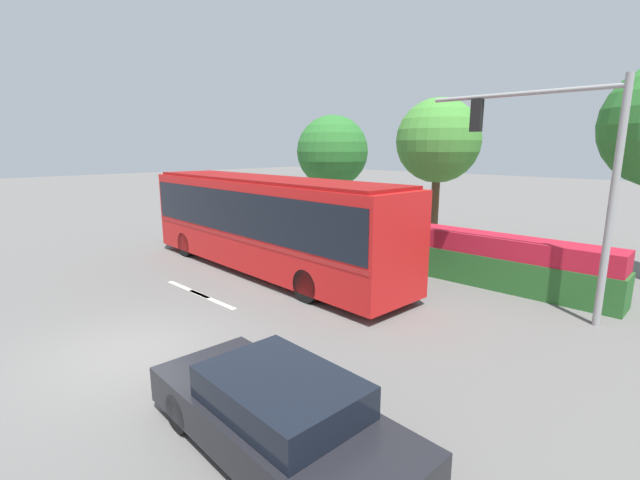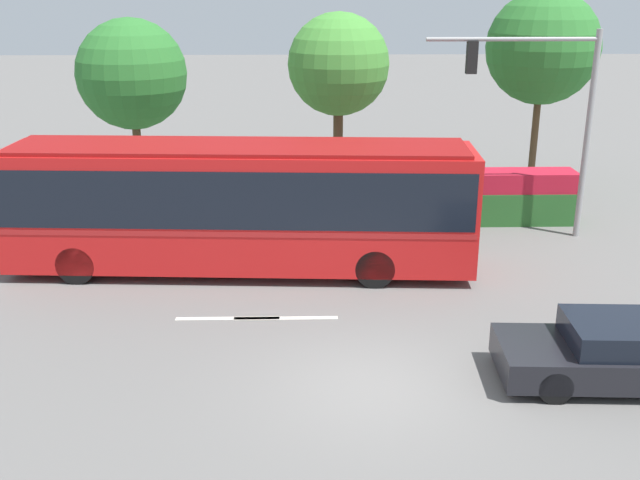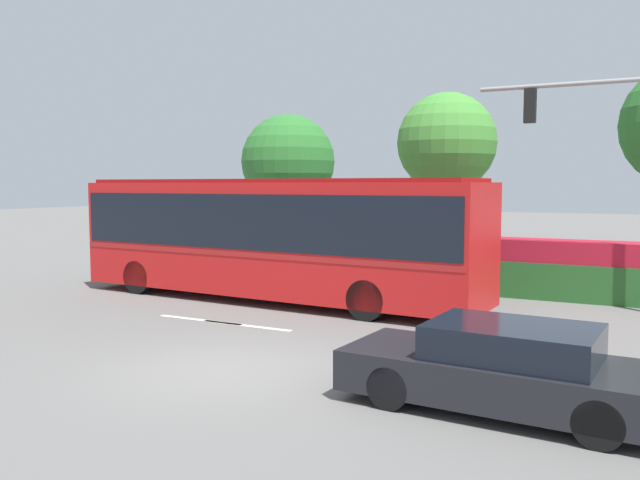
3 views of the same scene
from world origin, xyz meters
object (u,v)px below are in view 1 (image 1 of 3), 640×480
city_bus (265,219)px  street_tree_left (333,152)px  traffic_light_pole (563,162)px  sedan_foreground (278,415)px  street_tree_centre (438,141)px

city_bus → street_tree_left: (-4.46, 8.54, 2.29)m
city_bus → traffic_light_pole: (8.84, 2.59, 2.14)m
sedan_foreground → street_tree_centre: 14.51m
city_bus → sedan_foreground: city_bus is taller
sedan_foreground → city_bus: bearing=-35.3°
traffic_light_pole → street_tree_centre: bearing=-36.0°
city_bus → street_tree_centre: bearing=-109.5°
city_bus → street_tree_centre: street_tree_centre is taller
sedan_foreground → traffic_light_pole: 9.47m
traffic_light_pole → street_tree_centre: 7.36m
city_bus → traffic_light_pole: 9.46m
city_bus → sedan_foreground: size_ratio=2.60×
street_tree_left → street_tree_centre: bearing=-12.5°
sedan_foreground → street_tree_centre: (-4.86, 13.05, 4.09)m
sedan_foreground → traffic_light_pole: traffic_light_pole is taller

